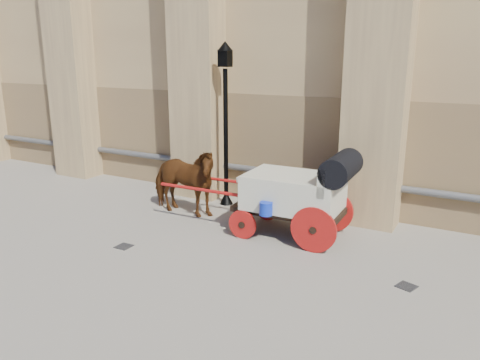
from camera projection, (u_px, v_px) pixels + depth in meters
The scene contains 6 objects.
ground at pixel (148, 241), 10.50m from camera, with size 90.00×90.00×0.00m, color gray.
horse at pixel (183, 181), 12.02m from camera, with size 2.15×0.98×1.81m, color #582E11.
carriage at pixel (300, 191), 10.49m from camera, with size 4.69×1.70×2.04m.
street_lamp at pixel (226, 120), 12.52m from camera, with size 0.41×0.41×4.39m.
drain_grate_near at pixel (124, 246), 10.20m from camera, with size 0.32×0.32×0.01m, color black.
drain_grate_far at pixel (406, 286), 8.46m from camera, with size 0.32×0.32×0.01m, color black.
Camera 1 is at (6.54, -7.56, 4.08)m, focal length 35.00 mm.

